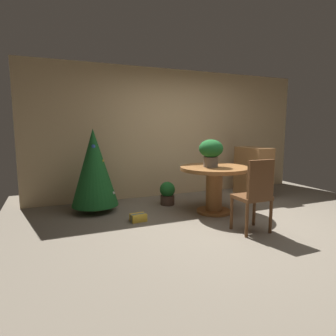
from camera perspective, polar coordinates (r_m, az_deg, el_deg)
The scene contains 9 objects.
ground_plane at distance 4.40m, azimuth 13.20°, elevation -10.99°, with size 6.60×6.60×0.00m, color #756B5B.
back_wall_panel at distance 6.08m, azimuth 1.33°, elevation 6.93°, with size 6.00×0.10×2.60m, color tan.
round_dining_table at distance 4.83m, azimuth 9.21°, elevation -2.47°, with size 1.14×1.14×0.78m.
flower_vase at distance 4.72m, azimuth 8.56°, elevation 3.44°, with size 0.39×0.39×0.45m.
wooden_chair_near at distance 4.00m, azimuth 17.04°, elevation -4.64°, with size 0.44×0.38×1.01m.
holiday_tree at distance 4.95m, azimuth -14.53°, elevation 0.12°, with size 0.78×0.78×1.41m.
gift_box_gold at distance 4.46m, azimuth -5.96°, elevation -9.80°, with size 0.24×0.19×0.11m.
wooden_cabinet at distance 6.23m, azimuth 16.60°, elevation -0.69°, with size 0.44×0.78×1.02m.
potted_plant at distance 5.31m, azimuth -0.12°, elevation -5.00°, with size 0.28×0.28×0.43m.
Camera 1 is at (-2.47, -3.35, 1.42)m, focal length 30.55 mm.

